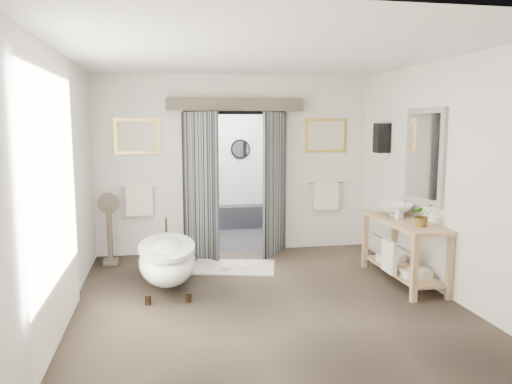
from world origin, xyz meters
The scene contains 13 objects.
ground_plane centered at (0.00, 0.00, 0.00)m, with size 5.00×5.00×0.00m, color brown.
room_shell centered at (-0.04, -0.12, 1.86)m, with size 4.52×5.02×2.91m.
shower_room centered at (0.00, 3.99, 0.91)m, with size 2.22×2.01×2.51m.
back_wall_dressing centered at (0.00, 2.32, 1.56)m, with size 3.82×0.73×2.52m.
clawfoot_tub centered at (-1.14, 0.74, 0.38)m, with size 0.72×1.61×0.79m.
vanity centered at (1.95, 0.41, 0.51)m, with size 0.57×1.60×0.85m.
pedestal_mirror centered at (-1.98, 2.02, 0.47)m, with size 0.32×0.21×1.10m.
rug centered at (-0.17, 1.50, 0.01)m, with size 1.20×0.80×0.01m, color beige.
slippers centered at (-0.18, 1.43, 0.04)m, with size 0.36×0.27×0.05m.
basin centered at (1.96, 0.70, 0.94)m, with size 0.52×0.52×0.18m, color white.
plant centered at (1.98, -0.01, 1.00)m, with size 0.26×0.23×0.29m, color gray.
soap_bottle_a centered at (1.91, 0.46, 0.94)m, with size 0.08×0.08×0.17m, color gray.
soap_bottle_b centered at (1.91, 0.98, 0.93)m, with size 0.13×0.13×0.16m, color gray.
Camera 1 is at (-1.16, -5.61, 2.13)m, focal length 35.00 mm.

